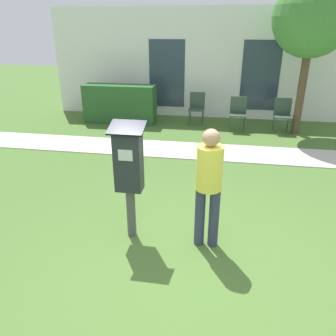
{
  "coord_description": "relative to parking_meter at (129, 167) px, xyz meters",
  "views": [
    {
      "loc": [
        0.39,
        -3.19,
        2.65
      ],
      "look_at": [
        -0.23,
        0.44,
        1.05
      ],
      "focal_mm": 35.0,
      "sensor_mm": 36.0,
      "label": 1
    }
  ],
  "objects": [
    {
      "name": "ground_plane",
      "position": [
        0.74,
        -0.46,
        -1.02
      ],
      "size": [
        40.0,
        40.0,
        0.0
      ],
      "primitive_type": "plane",
      "color": "#476B2D"
    },
    {
      "name": "sidewalk",
      "position": [
        0.74,
        3.43,
        -1.01
      ],
      "size": [
        12.0,
        1.1,
        0.02
      ],
      "color": "beige",
      "rests_on": "ground"
    },
    {
      "name": "building_facade",
      "position": [
        0.74,
        6.72,
        0.58
      ],
      "size": [
        10.0,
        0.26,
        3.2
      ],
      "color": "white",
      "rests_on": "ground"
    },
    {
      "name": "parking_meter",
      "position": [
        0.0,
        0.0,
        0.0
      ],
      "size": [
        0.44,
        0.31,
        1.59
      ],
      "color": "#4C4C4C",
      "rests_on": "ground"
    },
    {
      "name": "person_standing",
      "position": [
        1.01,
        -0.04,
        -0.09
      ],
      "size": [
        0.32,
        0.32,
        1.58
      ],
      "rotation": [
        0.0,
        0.0,
        -0.5
      ],
      "color": "#333851",
      "rests_on": "ground"
    },
    {
      "name": "outdoor_chair_left",
      "position": [
        0.36,
        5.81,
        -0.49
      ],
      "size": [
        0.44,
        0.44,
        0.9
      ],
      "rotation": [
        0.0,
        0.0,
        0.25
      ],
      "color": "#334738",
      "rests_on": "ground"
    },
    {
      "name": "outdoor_chair_middle",
      "position": [
        1.53,
        5.36,
        -0.49
      ],
      "size": [
        0.44,
        0.44,
        0.9
      ],
      "rotation": [
        0.0,
        0.0,
        0.18
      ],
      "color": "#334738",
      "rests_on": "ground"
    },
    {
      "name": "outdoor_chair_right",
      "position": [
        2.7,
        5.37,
        -0.49
      ],
      "size": [
        0.44,
        0.44,
        0.9
      ],
      "rotation": [
        0.0,
        0.0,
        -0.43
      ],
      "color": "#334738",
      "rests_on": "ground"
    },
    {
      "name": "hedge_row",
      "position": [
        -1.89,
        5.55,
        -0.47
      ],
      "size": [
        2.09,
        0.6,
        1.1
      ],
      "color": "#285628",
      "rests_on": "ground"
    },
    {
      "name": "tree",
      "position": [
        3.07,
        5.3,
        1.83
      ],
      "size": [
        1.9,
        1.9,
        3.82
      ],
      "color": "brown",
      "rests_on": "ground"
    }
  ]
}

